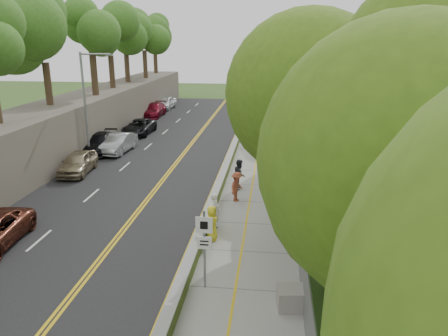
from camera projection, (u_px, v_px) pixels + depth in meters
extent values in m
plane|color=#33511E|center=(192.00, 249.00, 19.42)|extent=(140.00, 140.00, 0.00)
cube|color=black|center=(160.00, 157.00, 34.27)|extent=(11.20, 66.00, 0.04)
cube|color=gray|center=(261.00, 160.00, 33.39)|extent=(4.20, 66.00, 0.05)
cube|color=#9CD528|center=(231.00, 155.00, 33.56)|extent=(0.42, 66.00, 0.60)
cube|color=#595147|center=(59.00, 129.00, 34.58)|extent=(5.00, 66.00, 4.00)
cube|color=slate|center=(289.00, 148.00, 32.88)|extent=(0.04, 66.00, 2.00)
cylinder|color=gray|center=(85.00, 107.00, 32.74)|extent=(0.18, 0.18, 8.00)
cylinder|color=gray|center=(95.00, 54.00, 31.50)|extent=(2.30, 0.13, 0.13)
cube|color=gray|center=(109.00, 55.00, 31.40)|extent=(0.50, 0.22, 0.14)
cylinder|color=gray|center=(204.00, 250.00, 15.99)|extent=(0.09, 0.09, 3.10)
cube|color=white|center=(204.00, 225.00, 15.67)|extent=(0.62, 0.04, 0.62)
cube|color=white|center=(204.00, 243.00, 15.87)|extent=(0.56, 0.04, 0.50)
cylinder|color=#E16000|center=(268.00, 139.00, 37.80)|extent=(0.56, 0.56, 0.93)
cube|color=gray|center=(293.00, 298.00, 15.08)|extent=(1.21, 0.97, 0.75)
imported|color=black|center=(99.00, 143.00, 35.34)|extent=(2.62, 5.36, 1.50)
imported|color=#9D8D6F|center=(78.00, 162.00, 29.91)|extent=(2.15, 4.54, 1.50)
imported|color=#9C9EA3|center=(119.00, 143.00, 35.27)|extent=(1.87, 4.65, 1.50)
imported|color=black|center=(139.00, 127.00, 41.84)|extent=(2.36, 5.06, 1.40)
imported|color=maroon|center=(153.00, 110.00, 50.87)|extent=(2.19, 5.37, 1.56)
imported|color=white|center=(166.00, 103.00, 56.18)|extent=(2.17, 4.82, 1.61)
imported|color=yellow|center=(212.00, 223.00, 20.03)|extent=(0.55, 0.82, 1.66)
imported|color=silver|center=(215.00, 211.00, 21.10)|extent=(0.46, 0.69, 1.85)
imported|color=black|center=(240.00, 174.00, 26.75)|extent=(0.78, 0.96, 1.86)
imported|color=#97462C|center=(237.00, 187.00, 24.76)|extent=(1.01, 1.27, 1.72)
imported|color=black|center=(281.00, 118.00, 45.03)|extent=(1.09, 0.56, 1.78)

